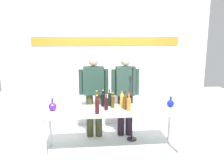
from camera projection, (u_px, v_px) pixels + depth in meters
ground_plane at (113, 149)px, 4.29m from camera, size 10.00×10.00×0.00m
back_wall at (107, 61)px, 5.31m from camera, size 4.72×0.11×3.00m
display_table at (113, 113)px, 4.15m from camera, size 2.45×0.67×0.77m
decanter_blue_left at (53, 106)px, 4.06m from camera, size 0.14×0.14×0.23m
decanter_blue_right at (170, 103)px, 4.27m from camera, size 0.13×0.13×0.20m
presenter_left at (94, 91)px, 4.68m from camera, size 0.60×0.22×1.69m
presenter_right at (125, 91)px, 4.74m from camera, size 0.58×0.22×1.69m
wine_bottle_0 at (125, 102)px, 4.12m from camera, size 0.07×0.07×0.33m
wine_bottle_1 at (110, 99)px, 4.32m from camera, size 0.06×0.06×0.32m
wine_bottle_2 at (106, 103)px, 4.08m from camera, size 0.07×0.07×0.29m
wine_bottle_3 at (129, 103)px, 4.02m from camera, size 0.07×0.07×0.33m
wine_bottle_4 at (97, 99)px, 4.35m from camera, size 0.07×0.07×0.29m
wine_bottle_5 at (122, 100)px, 4.25m from camera, size 0.07×0.07×0.32m
wine_bottle_6 at (103, 99)px, 4.30m from camera, size 0.08×0.08×0.31m
wine_bottle_7 at (113, 101)px, 4.22m from camera, size 0.07×0.07×0.29m
wine_bottle_8 at (97, 106)px, 3.88m from camera, size 0.07×0.07×0.33m
wine_glass_left_0 at (61, 106)px, 3.96m from camera, size 0.06×0.06×0.15m
wine_glass_left_1 at (68, 101)px, 4.26m from camera, size 0.07×0.07×0.16m
wine_glass_left_2 at (80, 107)px, 3.99m from camera, size 0.06×0.06×0.13m
wine_glass_left_3 at (63, 108)px, 3.89m from camera, size 0.06×0.06×0.14m
wine_glass_right_0 at (160, 101)px, 4.29m from camera, size 0.07×0.07×0.14m
wine_glass_right_1 at (147, 100)px, 4.39m from camera, size 0.06×0.06×0.14m
wine_glass_right_2 at (147, 105)px, 4.11m from camera, size 0.06×0.06×0.13m
microphone_stand at (132, 116)px, 4.60m from camera, size 0.20×0.20×1.50m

